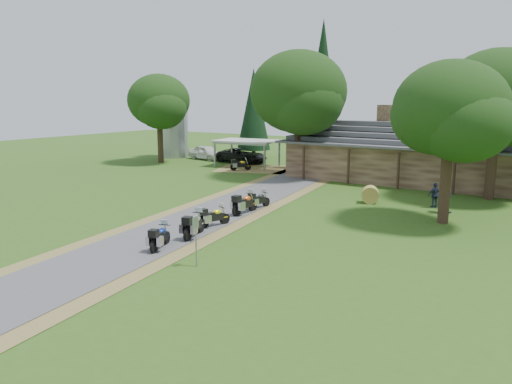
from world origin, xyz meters
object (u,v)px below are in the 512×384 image
Objects in this scene: motorcycle_row_e at (259,199)px; carport at (247,153)px; car_dark_suv at (242,152)px; motorcycle_row_d at (245,202)px; hay_bale at (370,195)px; motorcycle_row_c at (214,216)px; lodge at (416,151)px; silo at (173,127)px; motorcycle_row_a at (160,236)px; motorcycle_carport_a at (241,164)px; car_white_sedan at (206,151)px; motorcycle_row_b at (194,224)px.

carport is at bearing 44.76° from motorcycle_row_e.
car_dark_suv is at bearing 45.92° from motorcycle_row_e.
carport is 1.00× the size of car_dark_suv.
hay_bale is at bearing -34.02° from motorcycle_row_d.
motorcycle_row_e is (11.33, -15.50, -0.74)m from carport.
lodge is at bearing 3.88° from motorcycle_row_c.
silo is 11.94m from carport.
lodge is 16.74m from motorcycle_row_e.
silo reaches higher than motorcycle_row_d.
car_dark_suv is 26.56m from motorcycle_row_c.
motorcycle_row_e is at bearing -15.83° from motorcycle_row_a.
silo is 13.74m from motorcycle_carport_a.
car_white_sedan is 0.98× the size of car_dark_suv.
car_dark_suv is 3.38× the size of motorcycle_row_a.
hay_bale is at bearing -72.06° from motorcycle_carport_a.
motorcycle_row_a is 1.62× the size of hay_bale.
motorcycle_carport_a is (-10.30, 12.84, 0.02)m from motorcycle_row_e.
motorcycle_carport_a is at bearing 5.93° from motorcycle_row_a.
silo is 28.96m from motorcycle_row_e.
motorcycle_row_d is (11.40, -17.20, -0.62)m from carport.
motorcycle_carport_a is at bearing 47.33° from motorcycle_row_e.
motorcycle_row_d is (-5.13, -17.50, -1.75)m from lodge.
motorcycle_row_e is at bearing -10.02° from motorcycle_row_b.
carport reaches higher than motorcycle_row_e.
motorcycle_row_b is 7.27m from motorcycle_row_e.
motorcycle_row_a is 0.90× the size of motorcycle_row_b.
car_dark_suv is (4.83, -0.06, 0.18)m from car_white_sedan.
car_dark_suv is 3.44× the size of motorcycle_row_c.
motorcycle_row_b is at bearing -170.39° from motorcycle_row_d.
lodge is 11.88× the size of motorcycle_row_a.
motorcycle_row_b reaches higher than motorcycle_row_a.
hay_bale is (16.57, -10.15, -0.77)m from carport.
motorcycle_row_c is at bearing -130.40° from car_white_sedan.
motorcycle_carport_a reaches higher than motorcycle_row_e.
car_dark_suv is at bearing 48.26° from motorcycle_row_c.
motorcycle_row_d reaches higher than motorcycle_row_e.
car_dark_suv is at bearing 128.27° from carport.
motorcycle_row_b is at bearing -165.19° from motorcycle_row_e.
car_dark_suv is 23.59m from motorcycle_row_d.
motorcycle_row_b is at bearing -152.02° from motorcycle_row_c.
car_white_sedan is 26.69m from motorcycle_row_d.
car_dark_suv is 2.97× the size of motorcycle_row_d.
car_white_sedan is 31.36m from motorcycle_row_b.
lodge is at bearing -35.50° from motorcycle_carport_a.
motorcycle_row_e is 16.46m from motorcycle_carport_a.
car_white_sedan reaches higher than motorcycle_carport_a.
motorcycle_row_c is (18.63, -22.74, -0.38)m from car_white_sedan.
hay_bale is at bearing -89.77° from lodge.
motorcycle_row_e is at bearing 21.06° from motorcycle_row_c.
lodge is 3.60× the size of car_white_sedan.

